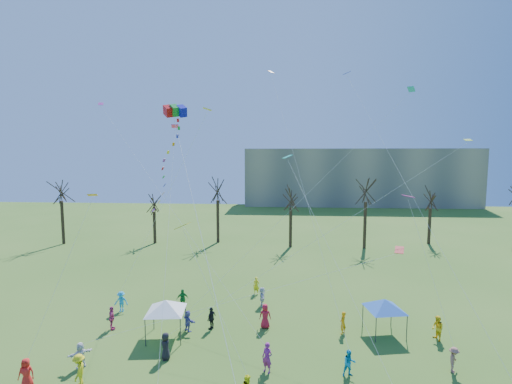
# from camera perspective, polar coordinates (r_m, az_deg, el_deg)

# --- Properties ---
(distant_building) EXTENTS (60.00, 14.00, 15.00)m
(distant_building) POSITION_cam_1_polar(r_m,az_deg,el_deg) (100.43, 15.91, 2.35)
(distant_building) COLOR gray
(distant_building) RESTS_ON ground
(bare_tree_row) EXTENTS (70.32, 9.08, 10.44)m
(bare_tree_row) POSITION_cam_1_polar(r_m,az_deg,el_deg) (51.74, 6.26, -1.08)
(bare_tree_row) COLOR black
(bare_tree_row) RESTS_ON ground
(big_box_kite) EXTENTS (4.21, 7.08, 19.70)m
(big_box_kite) POSITION_cam_1_polar(r_m,az_deg,el_deg) (25.84, -13.55, 3.92)
(big_box_kite) COLOR red
(big_box_kite) RESTS_ON ground
(canopy_tent_white) EXTENTS (3.69, 3.69, 2.78)m
(canopy_tent_white) POSITION_cam_1_polar(r_m,az_deg,el_deg) (27.81, -14.21, -17.21)
(canopy_tent_white) COLOR #3F3F44
(canopy_tent_white) RESTS_ON ground
(canopy_tent_blue) EXTENTS (3.49, 3.49, 2.66)m
(canopy_tent_blue) POSITION_cam_1_polar(r_m,az_deg,el_deg) (29.10, 19.88, -16.55)
(canopy_tent_blue) COLOR #3F3F44
(canopy_tent_blue) RESTS_ON ground
(festival_crowd) EXTENTS (27.13, 17.15, 1.86)m
(festival_crowd) POSITION_cam_1_polar(r_m,az_deg,el_deg) (26.24, -3.85, -22.15)
(festival_crowd) COLOR red
(festival_crowd) RESTS_ON ground
(small_kites_aloft) EXTENTS (31.69, 17.83, 31.21)m
(small_kites_aloft) POSITION_cam_1_polar(r_m,az_deg,el_deg) (26.58, 3.41, 4.97)
(small_kites_aloft) COLOR orange
(small_kites_aloft) RESTS_ON ground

